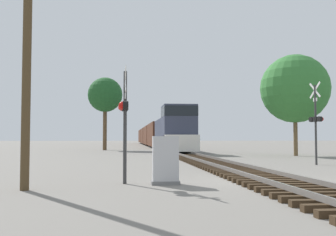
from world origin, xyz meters
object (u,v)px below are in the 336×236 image
freight_train (152,136)px  crossing_signal_near (124,112)px  tree_mid_background (105,95)px  tree_far_right (295,89)px  crossing_signal_far (316,120)px  relay_cabinet (165,161)px  utility_pole (27,31)px

freight_train → crossing_signal_near: freight_train is taller
freight_train → tree_mid_background: tree_mid_background is taller
tree_far_right → tree_mid_background: tree_mid_background is taller
tree_far_right → crossing_signal_far: bearing=-108.3°
relay_cabinet → utility_pole: (-4.25, -1.05, 3.94)m
relay_cabinet → freight_train: bearing=86.7°
freight_train → tree_far_right: bearing=-77.9°
utility_pole → tree_mid_background: tree_mid_background is taller
tree_mid_background → tree_far_right: bearing=-45.9°
crossing_signal_near → relay_cabinet: crossing_signal_near is taller
relay_cabinet → tree_mid_background: (-4.06, 36.98, 6.14)m
crossing_signal_near → freight_train: bearing=173.0°
crossing_signal_far → tree_mid_background: (-13.55, 28.53, 4.36)m
crossing_signal_near → relay_cabinet: bearing=75.0°
crossing_signal_far → tree_mid_background: tree_mid_background is taller
crossing_signal_far → tree_far_right: size_ratio=0.54×
relay_cabinet → tree_far_right: bearing=55.9°
crossing_signal_near → tree_mid_background: bearing=-178.3°
crossing_signal_far → utility_pole: (-13.74, -9.49, 2.15)m
tree_far_right → tree_mid_background: 24.64m
crossing_signal_far → relay_cabinet: (-9.50, -8.45, -1.79)m
freight_train → crossing_signal_far: 55.20m
crossing_signal_near → crossing_signal_far: size_ratio=0.83×
utility_pole → freight_train: bearing=83.0°
tree_mid_background → crossing_signal_near: bearing=-85.8°
relay_cabinet → tree_mid_background: tree_mid_background is taller
crossing_signal_near → tree_mid_background: 37.05m
freight_train → relay_cabinet: (-3.63, -63.33, -1.21)m
freight_train → tree_mid_background: bearing=-106.3°
utility_pole → tree_mid_background: 38.09m
freight_train → crossing_signal_near: 63.23m
freight_train → tree_far_right: 45.18m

